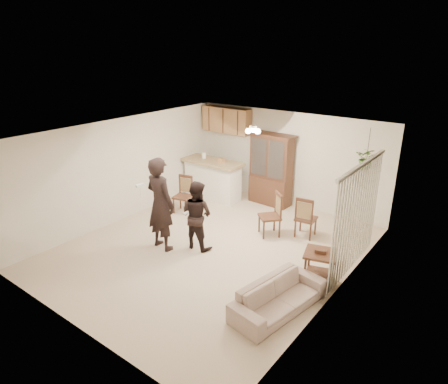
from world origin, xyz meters
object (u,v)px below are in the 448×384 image
Objects in this scene: chair_hutch_left at (269,223)px; chair_hutch_right at (306,225)px; china_hutch at (271,170)px; chair_bar at (183,202)px; child at (197,218)px; adult at (161,209)px; sofa at (279,291)px; side_table at (319,267)px.

chair_hutch_right is at bearing 74.61° from chair_hutch_left.
chair_bar is at bearing -125.99° from china_hutch.
chair_bar is (-1.53, 1.21, -0.40)m from child.
adult is 2.02m from chair_bar.
chair_hutch_right is at bearing -128.40° from adult.
adult is 3.28m from chair_hutch_right.
child is at bearing -87.07° from china_hutch.
child is at bearing 42.02° from chair_hutch_right.
chair_hutch_right is at bearing 27.51° from sofa.
adult is 0.78m from child.
chair_bar is (-4.19, 0.90, -0.05)m from side_table.
adult is 1.78× the size of chair_hutch_left.
chair_bar is 3.22m from chair_hutch_right.
china_hutch is 1.99× the size of chair_hutch_right.
chair_bar is at bearing 72.70° from sofa.
child reaches higher than chair_hutch_right.
chair_hutch_left is (1.52, 1.89, -0.62)m from adult.
sofa is at bearing -98.57° from side_table.
chair_hutch_left is (2.47, 0.22, 0.01)m from chair_bar.
child reaches higher than side_table.
china_hutch reaches higher than child.
sofa is 1.93× the size of chair_hutch_right.
chair_hutch_right is (-0.87, 2.73, -0.09)m from sofa.
adult reaches higher than child.
adult is (-3.07, 0.39, 0.53)m from sofa.
sofa is at bearing -14.31° from chair_hutch_left.
child is at bearing -51.58° from chair_bar.
chair_bar is (-1.48, -1.89, -0.68)m from china_hutch.
chair_hutch_right is at bearing 123.72° from side_table.
sofa reaches higher than side_table.
chair_hutch_left is at bearing 26.12° from chair_hutch_right.
side_table is 2.06m from chair_hutch_left.
sofa is 2.86m from chair_hutch_right.
side_table is at bearing 116.72° from chair_hutch_right.
side_table is at bearing -25.35° from chair_bar.
side_table is (3.25, 0.78, -0.58)m from adult.
child is (-2.49, 0.86, 0.31)m from sofa.
chair_hutch_left is at bearing -57.46° from china_hutch.
sofa is 1.95× the size of chair_bar.
china_hutch reaches higher than side_table.
chair_bar is (-4.02, 2.07, -0.10)m from sofa.
china_hutch is at bearing 42.55° from sofa.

